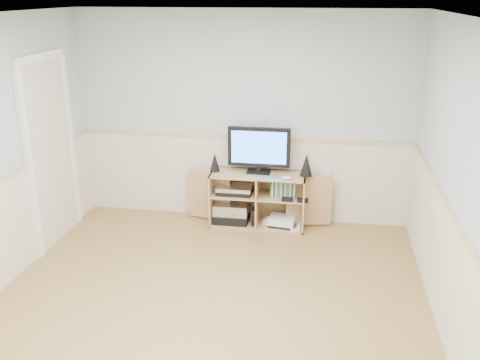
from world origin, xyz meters
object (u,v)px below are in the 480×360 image
monitor (259,148)px  keyboard (268,178)px  media_cabinet (258,197)px  game_consoles (281,221)px

monitor → keyboard: monitor is taller
media_cabinet → game_consoles: bearing=-12.6°
keyboard → game_consoles: keyboard is taller
monitor → game_consoles: 0.92m
monitor → game_consoles: (0.29, -0.06, -0.88)m
monitor → game_consoles: monitor is taller
media_cabinet → monitor: 0.62m
media_cabinet → monitor: size_ratio=2.39×
game_consoles → media_cabinet: bearing=167.4°
game_consoles → keyboard: bearing=-140.6°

